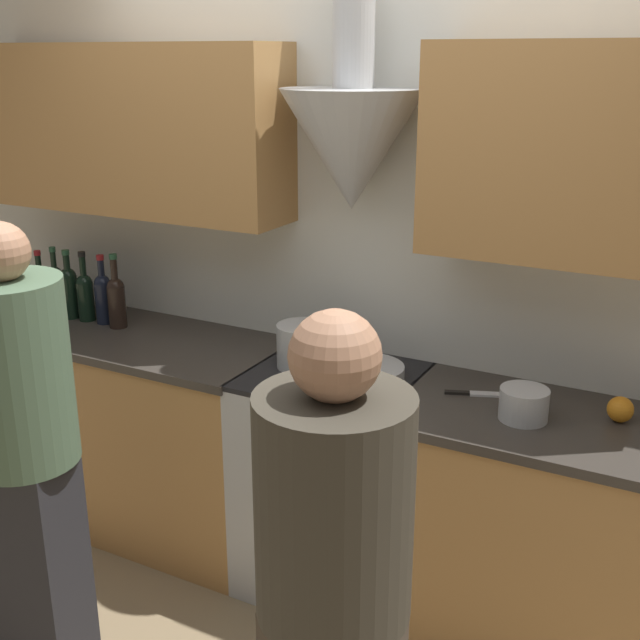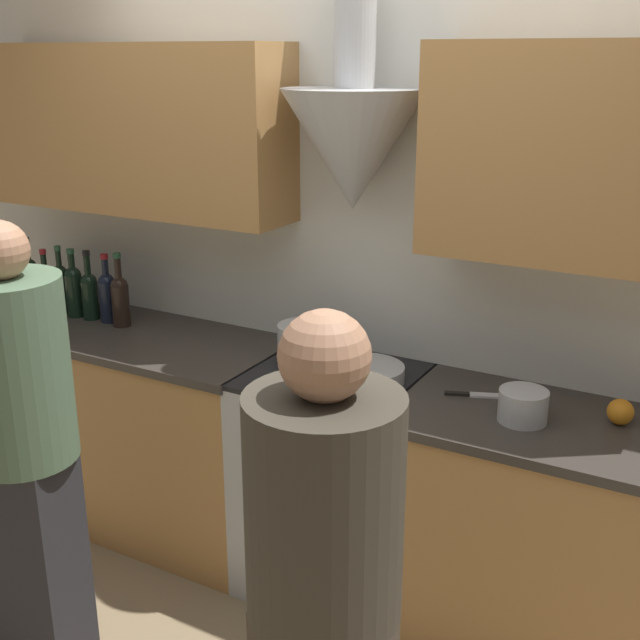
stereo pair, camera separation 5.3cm
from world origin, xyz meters
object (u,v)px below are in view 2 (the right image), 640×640
object	(u,v)px
wine_bottle_3	(61,286)
saucepan	(523,406)
orange_fruit	(620,412)
person_foreground_right	(324,597)
wine_bottle_4	(74,289)
person_foreground_left	(24,445)
wine_bottle_7	(120,298)
wine_bottle_6	(107,295)
wine_bottle_2	(46,286)
wine_bottle_0	(17,280)
wine_bottle_5	(90,293)
stock_pot	(303,346)
stove_range	(332,480)
wine_bottle_1	(30,280)
mixing_bowl	(366,374)

from	to	relation	value
wine_bottle_3	saucepan	xyz separation A→B (m)	(2.24, -0.11, -0.08)
orange_fruit	person_foreground_right	xyz separation A→B (m)	(-0.47, -1.20, -0.11)
person_foreground_right	wine_bottle_4	bearing A→B (deg)	149.55
person_foreground_left	wine_bottle_7	bearing A→B (deg)	116.05
wine_bottle_6	person_foreground_left	distance (m)	1.19
wine_bottle_2	wine_bottle_3	bearing A→B (deg)	7.81
person_foreground_left	wine_bottle_0	bearing A→B (deg)	139.11
wine_bottle_2	orange_fruit	world-z (taller)	wine_bottle_2
wine_bottle_5	stock_pot	size ratio (longest dim) A/B	1.61
stove_range	wine_bottle_2	world-z (taller)	wine_bottle_2
wine_bottle_3	wine_bottle_6	distance (m)	0.28
wine_bottle_7	person_foreground_right	distance (m)	2.05
stove_range	wine_bottle_7	bearing A→B (deg)	177.76
wine_bottle_1	wine_bottle_3	world-z (taller)	wine_bottle_1
mixing_bowl	saucepan	xyz separation A→B (m)	(0.61, -0.05, 0.02)
wine_bottle_1	wine_bottle_6	xyz separation A→B (m)	(0.48, 0.02, -0.01)
wine_bottle_1	wine_bottle_2	world-z (taller)	wine_bottle_1
person_foreground_left	stove_range	bearing A→B (deg)	57.05
wine_bottle_7	wine_bottle_6	bearing A→B (deg)	168.79
wine_bottle_0	saucepan	bearing A→B (deg)	-2.15
wine_bottle_1	wine_bottle_3	xyz separation A→B (m)	(0.19, 0.01, -0.01)
wine_bottle_4	wine_bottle_5	world-z (taller)	same
wine_bottle_6	wine_bottle_5	bearing A→B (deg)	-174.66
wine_bottle_0	wine_bottle_3	xyz separation A→B (m)	(0.29, 0.01, 0.01)
saucepan	wine_bottle_3	bearing A→B (deg)	177.25
wine_bottle_3	person_foreground_right	distance (m)	2.38
wine_bottle_1	saucepan	size ratio (longest dim) A/B	2.09
saucepan	stove_range	bearing A→B (deg)	176.06
wine_bottle_6	wine_bottle_7	bearing A→B (deg)	-11.21
wine_bottle_1	wine_bottle_4	size ratio (longest dim) A/B	1.07
stove_range	orange_fruit	xyz separation A→B (m)	(1.04, 0.08, 0.51)
wine_bottle_4	person_foreground_right	size ratio (longest dim) A/B	0.20
stove_range	wine_bottle_2	bearing A→B (deg)	178.40
wine_bottle_4	wine_bottle_1	bearing A→B (deg)	-179.61
wine_bottle_7	orange_fruit	world-z (taller)	wine_bottle_7
wine_bottle_0	person_foreground_left	bearing A→B (deg)	-40.89
wine_bottle_2	stock_pot	world-z (taller)	wine_bottle_2
wine_bottle_4	mixing_bowl	xyz separation A→B (m)	(1.54, -0.05, -0.10)
wine_bottle_6	wine_bottle_7	size ratio (longest dim) A/B	0.94
wine_bottle_0	person_foreground_left	size ratio (longest dim) A/B	0.20
wine_bottle_7	person_foreground_right	size ratio (longest dim) A/B	0.21
stove_range	wine_bottle_1	distance (m)	1.79
wine_bottle_1	stock_pot	xyz separation A→B (m)	(1.54, -0.03, -0.05)
person_foreground_left	person_foreground_right	size ratio (longest dim) A/B	1.03
wine_bottle_0	wine_bottle_6	size ratio (longest dim) A/B	1.02
wine_bottle_0	wine_bottle_7	world-z (taller)	wine_bottle_7
wine_bottle_2	saucepan	bearing A→B (deg)	-2.36
wine_bottle_4	wine_bottle_6	distance (m)	0.19
wine_bottle_2	person_foreground_left	world-z (taller)	person_foreground_left
mixing_bowl	wine_bottle_2	bearing A→B (deg)	178.53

